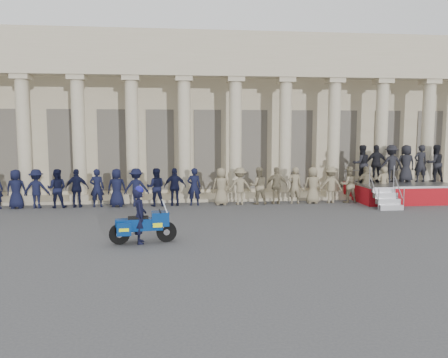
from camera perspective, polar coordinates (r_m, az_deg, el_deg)
ground at (r=14.78m, az=0.47°, el=-7.72°), size 90.00×90.00×0.00m
building at (r=29.06m, az=-2.81°, el=8.12°), size 40.00×12.50×9.00m
officer_rank at (r=21.10m, az=-4.68°, el=-1.01°), size 20.50×0.69×1.82m
reviewing_stand at (r=24.18m, az=21.69°, el=1.22°), size 4.94×4.39×2.88m
motorcycle at (r=14.26m, az=-10.45°, el=-5.89°), size 2.14×0.92×1.37m
rider at (r=14.19m, az=-10.95°, el=-4.62°), size 0.49×0.69×1.86m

